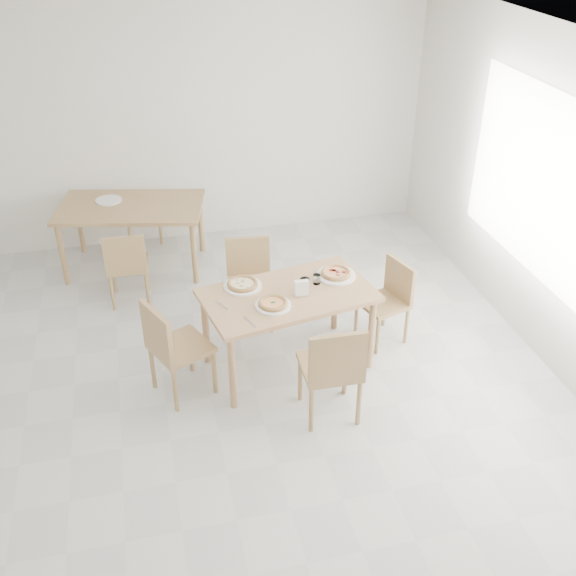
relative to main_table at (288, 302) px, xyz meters
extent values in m
plane|color=silver|center=(-0.74, -0.73, -0.66)|extent=(7.00, 7.00, 0.00)
plane|color=white|center=(-0.74, -0.73, 2.14)|extent=(7.00, 7.00, 0.00)
plane|color=silver|center=(-0.74, 2.77, 0.74)|extent=(6.00, 0.00, 6.00)
cube|color=white|center=(2.24, -0.43, 0.84)|extent=(1.60, 0.02, 3.20)
cube|color=tan|center=(0.00, 0.00, 0.07)|extent=(1.55, 1.06, 0.04)
cylinder|color=tan|center=(-0.57, -0.45, -0.31)|extent=(0.06, 0.06, 0.71)
cylinder|color=tan|center=(0.70, -0.21, -0.31)|extent=(0.06, 0.06, 0.71)
cylinder|color=tan|center=(-0.70, 0.21, -0.31)|extent=(0.06, 0.06, 0.71)
cylinder|color=tan|center=(0.57, 0.45, -0.31)|extent=(0.06, 0.06, 0.71)
cube|color=#AA8455|center=(0.17, -0.69, -0.20)|extent=(0.46, 0.46, 0.04)
cube|color=#AA8455|center=(0.17, -0.89, 0.03)|extent=(0.45, 0.05, 0.43)
cylinder|color=#AA8455|center=(0.37, -0.50, -0.44)|extent=(0.04, 0.04, 0.44)
cylinder|color=#AA8455|center=(-0.01, -0.49, -0.44)|extent=(0.04, 0.04, 0.44)
cylinder|color=#AA8455|center=(0.36, -0.89, -0.44)|extent=(0.04, 0.04, 0.44)
cylinder|color=#AA8455|center=(-0.02, -0.88, -0.44)|extent=(0.04, 0.04, 0.44)
cube|color=#AA8455|center=(-0.20, 0.72, -0.23)|extent=(0.46, 0.46, 0.04)
cube|color=#AA8455|center=(-0.18, 0.91, -0.01)|extent=(0.42, 0.08, 0.40)
cylinder|color=#AA8455|center=(-0.39, 0.56, -0.46)|extent=(0.04, 0.04, 0.41)
cylinder|color=#AA8455|center=(-0.04, 0.52, -0.46)|extent=(0.04, 0.04, 0.41)
cylinder|color=#AA8455|center=(-0.36, 0.92, -0.46)|extent=(0.04, 0.04, 0.41)
cylinder|color=#AA8455|center=(0.00, 0.88, -0.46)|extent=(0.04, 0.04, 0.41)
cube|color=#AA8455|center=(-0.94, -0.14, -0.21)|extent=(0.58, 0.58, 0.04)
cube|color=#AA8455|center=(-1.12, -0.22, 0.02)|extent=(0.22, 0.42, 0.42)
cylinder|color=#AA8455|center=(-0.69, -0.23, -0.45)|extent=(0.04, 0.04, 0.43)
cylinder|color=#AA8455|center=(-0.85, 0.11, -0.45)|extent=(0.04, 0.04, 0.43)
cylinder|color=#AA8455|center=(-1.03, -0.39, -0.45)|extent=(0.04, 0.04, 0.43)
cylinder|color=#AA8455|center=(-1.19, -0.05, -0.45)|extent=(0.04, 0.04, 0.43)
cube|color=#AA8455|center=(0.94, 0.17, -0.26)|extent=(0.49, 0.49, 0.04)
cube|color=#AA8455|center=(1.11, 0.22, -0.06)|extent=(0.15, 0.38, 0.37)
cylinder|color=#AA8455|center=(0.73, 0.28, -0.47)|extent=(0.03, 0.03, 0.38)
cylinder|color=#AA8455|center=(0.83, -0.04, -0.47)|extent=(0.03, 0.03, 0.38)
cylinder|color=#AA8455|center=(1.05, 0.38, -0.47)|extent=(0.03, 0.03, 0.38)
cylinder|color=#AA8455|center=(1.15, 0.06, -0.47)|extent=(0.03, 0.03, 0.38)
cylinder|color=white|center=(-0.17, -0.17, 0.10)|extent=(0.30, 0.30, 0.02)
cylinder|color=white|center=(-0.36, 0.19, 0.10)|extent=(0.33, 0.33, 0.02)
cylinder|color=white|center=(0.48, 0.18, 0.10)|extent=(0.35, 0.35, 0.02)
cylinder|color=tan|center=(-0.17, -0.17, 0.11)|extent=(0.30, 0.30, 0.01)
torus|color=tan|center=(-0.17, -0.17, 0.12)|extent=(0.30, 0.30, 0.03)
cylinder|color=orange|center=(-0.17, -0.17, 0.12)|extent=(0.22, 0.22, 0.01)
ellipsoid|color=#13561C|center=(-0.17, -0.17, 0.13)|extent=(0.05, 0.03, 0.01)
cylinder|color=tan|center=(-0.36, 0.19, 0.11)|extent=(0.35, 0.35, 0.01)
torus|color=tan|center=(-0.36, 0.19, 0.12)|extent=(0.35, 0.35, 0.03)
cylinder|color=#F2E6C7|center=(-0.36, 0.19, 0.12)|extent=(0.27, 0.27, 0.01)
cylinder|color=tan|center=(0.48, 0.18, 0.11)|extent=(0.32, 0.32, 0.01)
torus|color=tan|center=(0.48, 0.18, 0.12)|extent=(0.32, 0.32, 0.03)
cylinder|color=orange|center=(0.48, 0.18, 0.12)|extent=(0.25, 0.25, 0.01)
cylinder|color=white|center=(0.15, 0.02, 0.14)|extent=(0.08, 0.08, 0.11)
cylinder|color=white|center=(0.28, 0.10, 0.13)|extent=(0.07, 0.07, 0.09)
cube|color=silver|center=(0.10, -0.06, 0.10)|extent=(0.13, 0.07, 0.01)
cube|color=white|center=(0.10, -0.06, 0.17)|extent=(0.12, 0.05, 0.13)
cube|color=silver|center=(-0.39, -0.36, 0.09)|extent=(0.07, 0.17, 0.01)
cube|color=silver|center=(-0.57, -0.06, 0.09)|extent=(0.09, 0.16, 0.01)
cube|color=#AA8455|center=(-1.23, 2.12, 0.07)|extent=(1.68, 1.18, 0.04)
cylinder|color=#AA8455|center=(-1.98, 1.91, -0.31)|extent=(0.06, 0.06, 0.71)
cylinder|color=#AA8455|center=(-0.63, 1.61, -0.31)|extent=(0.06, 0.06, 0.71)
cylinder|color=#AA8455|center=(-1.83, 2.63, -0.31)|extent=(0.06, 0.06, 0.71)
cylinder|color=#AA8455|center=(-0.47, 2.33, -0.31)|extent=(0.06, 0.06, 0.71)
cube|color=#AA8455|center=(-1.32, 1.44, -0.25)|extent=(0.42, 0.42, 0.04)
cube|color=#AA8455|center=(-1.33, 1.26, -0.04)|extent=(0.40, 0.06, 0.38)
cylinder|color=#AA8455|center=(-1.14, 1.60, -0.47)|extent=(0.03, 0.03, 0.39)
cylinder|color=#AA8455|center=(-1.48, 1.62, -0.47)|extent=(0.03, 0.03, 0.39)
cylinder|color=#AA8455|center=(-1.16, 1.25, -0.47)|extent=(0.03, 0.03, 0.39)
cylinder|color=#AA8455|center=(-1.50, 1.27, -0.47)|extent=(0.03, 0.03, 0.39)
cube|color=#AA8455|center=(-1.09, 2.80, -0.23)|extent=(0.46, 0.46, 0.04)
cube|color=#AA8455|center=(-1.07, 2.98, -0.01)|extent=(0.42, 0.08, 0.40)
cylinder|color=#AA8455|center=(-1.28, 2.64, -0.46)|extent=(0.04, 0.04, 0.41)
cylinder|color=#AA8455|center=(-0.93, 2.60, -0.46)|extent=(0.04, 0.04, 0.41)
cylinder|color=#AA8455|center=(-1.25, 2.99, -0.46)|extent=(0.04, 0.04, 0.41)
cylinder|color=#AA8455|center=(-0.89, 2.96, -0.46)|extent=(0.04, 0.04, 0.41)
cylinder|color=white|center=(-1.45, 2.29, 0.10)|extent=(0.28, 0.28, 0.02)
camera|label=1|loc=(-1.12, -4.68, 3.10)|focal=42.00mm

